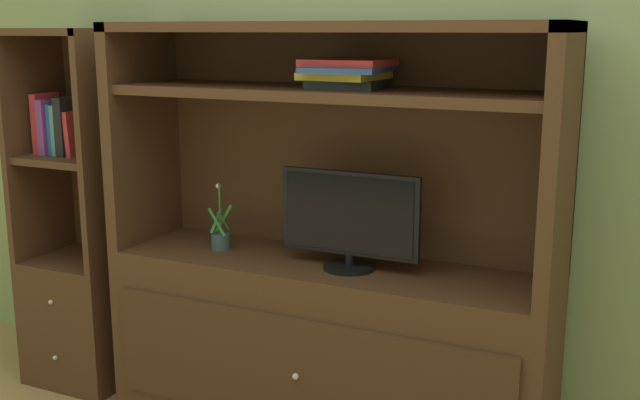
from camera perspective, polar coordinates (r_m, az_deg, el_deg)
The scene contains 7 objects.
painted_rear_wall at distance 3.07m, azimuth 3.27°, elevation 9.72°, with size 6.00×0.10×2.80m, color #8C9E6B.
media_console at distance 2.94m, azimuth 0.47°, elevation -8.07°, with size 1.68×0.49×1.57m.
tv_monitor at distance 2.76m, azimuth 2.19°, elevation -1.39°, with size 0.53×0.19×0.36m.
potted_plant at distance 3.07m, azimuth -7.35°, elevation -2.82°, with size 0.10×0.07×0.26m.
magazine_stack at distance 2.72m, azimuth 2.05°, elevation 9.37°, with size 0.30×0.36×0.10m.
bookshelf_tall at distance 3.59m, azimuth -17.08°, elevation -4.70°, with size 0.45×0.40×1.55m.
upright_book_row at distance 3.50m, azimuth -18.56°, elevation 5.14°, with size 0.22×0.17×0.26m.
Camera 1 is at (1.17, -2.09, 1.55)m, focal length 43.30 mm.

